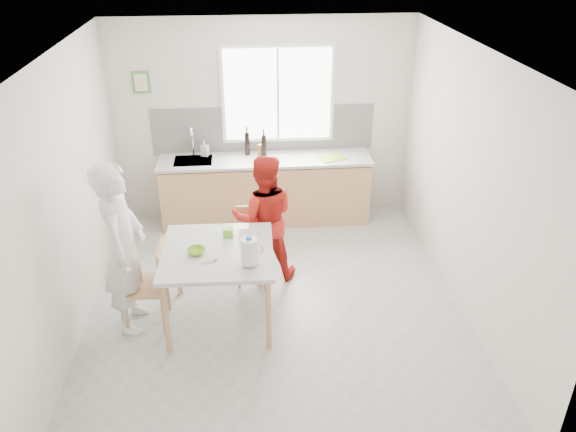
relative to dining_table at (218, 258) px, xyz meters
name	(u,v)px	position (x,y,z in m)	size (l,w,h in m)	color
ground	(275,302)	(0.58, 0.25, -0.76)	(4.50, 4.50, 0.00)	#B7B7B2
room_shell	(274,164)	(0.58, 0.25, 0.88)	(4.50, 4.50, 4.50)	silver
window	(278,95)	(0.78, 2.48, 0.94)	(1.50, 0.06, 1.30)	white
backsplash	(263,129)	(0.58, 2.49, 0.46)	(3.00, 0.02, 0.65)	white
picture_frame	(141,82)	(-0.97, 2.48, 1.14)	(0.22, 0.03, 0.28)	#498C3F
kitchen_counter	(265,192)	(0.58, 2.20, -0.34)	(2.84, 0.64, 1.37)	tan
dining_table	(218,258)	(0.00, 0.00, 0.00)	(1.13, 1.13, 0.85)	silver
chair_left	(152,281)	(-0.68, 0.02, -0.25)	(0.43, 0.43, 0.92)	tan
chair_far	(253,240)	(0.37, 0.81, -0.29)	(0.41, 0.41, 0.86)	tan
person_white	(123,249)	(-0.91, 0.02, 0.14)	(0.66, 0.43, 1.80)	white
person_red	(264,218)	(0.50, 0.81, 0.00)	(0.73, 0.57, 1.51)	red
bowl_green	(196,251)	(-0.20, -0.05, 0.11)	(0.17, 0.17, 0.05)	#84B62A
bowl_white	(248,235)	(0.31, 0.24, 0.11)	(0.19, 0.19, 0.05)	silver
milk_jug	(250,251)	(0.32, -0.29, 0.24)	(0.22, 0.16, 0.28)	white
green_box	(228,232)	(0.11, 0.28, 0.13)	(0.10, 0.10, 0.09)	#78C82E
spoon	(208,262)	(-0.09, -0.22, 0.10)	(0.01, 0.01, 0.16)	#A5A5AA
cutting_board	(332,158)	(1.48, 2.12, 0.17)	(0.35, 0.25, 0.01)	#87C92E
wine_bottle_a	(247,144)	(0.36, 2.34, 0.32)	(0.07, 0.07, 0.32)	black
wine_bottle_b	(264,146)	(0.58, 2.27, 0.31)	(0.07, 0.07, 0.30)	black
jar_amber	(260,150)	(0.53, 2.29, 0.24)	(0.06, 0.06, 0.16)	brown
soap_bottle	(205,148)	(-0.22, 2.37, 0.26)	(0.09, 0.10, 0.21)	#999999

